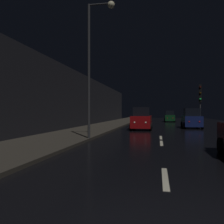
% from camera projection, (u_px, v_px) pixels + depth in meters
% --- Properties ---
extents(ground, '(25.36, 84.00, 0.02)m').
position_uv_depth(ground, '(160.00, 127.00, 27.48)').
color(ground, black).
extents(sidewalk_left, '(4.40, 84.00, 0.15)m').
position_uv_depth(sidewalk_left, '(105.00, 126.00, 28.71)').
color(sidewalk_left, '#38332B').
rests_on(sidewalk_left, ground).
extents(building_facade_left, '(0.80, 63.00, 6.11)m').
position_uv_depth(building_facade_left, '(74.00, 100.00, 25.76)').
color(building_facade_left, black).
rests_on(building_facade_left, ground).
extents(lane_centerline, '(0.16, 12.36, 0.01)m').
position_uv_depth(lane_centerline, '(162.00, 147.00, 12.05)').
color(lane_centerline, beige).
rests_on(lane_centerline, ground).
extents(traffic_light_far_right, '(0.35, 0.48, 4.67)m').
position_uv_depth(traffic_light_far_right, '(200.00, 97.00, 25.17)').
color(traffic_light_far_right, '#38383A').
rests_on(traffic_light_far_right, ground).
extents(streetlamp_overhead, '(1.70, 0.44, 8.47)m').
position_uv_depth(streetlamp_overhead, '(95.00, 51.00, 14.64)').
color(streetlamp_overhead, '#2D2D30').
rests_on(streetlamp_overhead, ground).
extents(car_approaching_headlights, '(2.03, 4.40, 2.22)m').
position_uv_depth(car_approaching_headlights, '(142.00, 119.00, 23.79)').
color(car_approaching_headlights, maroon).
rests_on(car_approaching_headlights, ground).
extents(car_parked_right_far, '(1.96, 4.25, 2.14)m').
position_uv_depth(car_parked_right_far, '(191.00, 119.00, 25.96)').
color(car_parked_right_far, '#141E51').
rests_on(car_parked_right_far, ground).
extents(car_distant_taillights, '(1.80, 3.91, 1.97)m').
position_uv_depth(car_distant_taillights, '(170.00, 117.00, 42.02)').
color(car_distant_taillights, '#0F3819').
rests_on(car_distant_taillights, ground).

